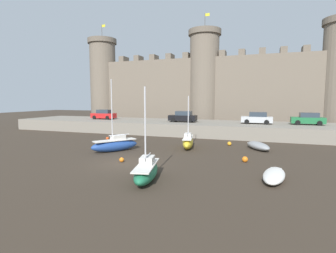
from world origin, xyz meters
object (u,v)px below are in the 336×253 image
(mooring_buoy_mid_mud, at_px, (122,160))
(car_quay_east, at_px, (257,118))
(sailboat_foreground_centre, at_px, (146,171))
(mooring_buoy_near_shore, at_px, (229,144))
(sailboat_foreground_left, at_px, (188,142))
(car_quay_west, at_px, (183,117))
(mooring_buoy_near_channel, at_px, (107,138))
(rowboat_near_channel_right, at_px, (258,146))
(car_quay_centre_west, at_px, (308,119))
(car_quay_centre_east, at_px, (104,115))
(rowboat_midflat_centre, at_px, (274,175))
(sailboat_midflat_left, at_px, (115,144))
(mooring_buoy_off_centre, at_px, (245,159))

(mooring_buoy_mid_mud, xyz_separation_m, car_quay_east, (10.16, 19.56, 2.30))
(sailboat_foreground_centre, height_order, mooring_buoy_near_shore, sailboat_foreground_centre)
(sailboat_foreground_left, relative_size, car_quay_west, 1.33)
(mooring_buoy_mid_mud, relative_size, car_quay_west, 0.09)
(mooring_buoy_near_channel, xyz_separation_m, mooring_buoy_near_shore, (14.90, 1.03, 0.03))
(rowboat_near_channel_right, bearing_deg, car_quay_centre_west, 61.06)
(car_quay_centre_west, bearing_deg, car_quay_east, -172.96)
(car_quay_west, height_order, car_quay_centre_east, same)
(mooring_buoy_near_channel, xyz_separation_m, car_quay_west, (7.16, 9.30, 2.30))
(sailboat_foreground_left, distance_m, rowboat_midflat_centre, 11.80)
(rowboat_midflat_centre, bearing_deg, sailboat_midflat_left, 161.84)
(sailboat_midflat_left, bearing_deg, car_quay_centre_east, 126.15)
(car_quay_east, xyz_separation_m, car_quay_west, (-10.46, -0.62, 0.00))
(mooring_buoy_near_shore, height_order, car_quay_centre_west, car_quay_centre_west)
(mooring_buoy_mid_mud, height_order, car_quay_centre_east, car_quay_centre_east)
(sailboat_foreground_left, height_order, sailboat_foreground_centre, sailboat_foreground_centre)
(car_quay_centre_west, relative_size, car_quay_west, 1.00)
(mooring_buoy_off_centre, bearing_deg, sailboat_foreground_centre, -128.41)
(mooring_buoy_off_centre, bearing_deg, car_quay_west, 122.12)
(sailboat_midflat_left, bearing_deg, mooring_buoy_mid_mud, -52.85)
(mooring_buoy_near_channel, bearing_deg, car_quay_east, 29.40)
(mooring_buoy_near_channel, relative_size, car_quay_centre_east, 0.09)
(mooring_buoy_off_centre, bearing_deg, sailboat_foreground_left, 143.94)
(sailboat_foreground_left, height_order, mooring_buoy_off_centre, sailboat_foreground_left)
(mooring_buoy_near_shore, height_order, mooring_buoy_off_centre, mooring_buoy_off_centre)
(mooring_buoy_near_channel, bearing_deg, sailboat_midflat_left, -51.95)
(rowboat_near_channel_right, bearing_deg, car_quay_east, 91.66)
(mooring_buoy_off_centre, bearing_deg, car_quay_centre_west, 67.46)
(sailboat_foreground_left, relative_size, car_quay_centre_east, 1.33)
(mooring_buoy_mid_mud, distance_m, mooring_buoy_off_centre, 10.07)
(sailboat_midflat_left, xyz_separation_m, car_quay_centre_west, (19.39, 16.62, 1.81))
(rowboat_midflat_centre, relative_size, car_quay_west, 0.97)
(car_quay_west, bearing_deg, mooring_buoy_near_shore, -46.88)
(car_quay_east, bearing_deg, mooring_buoy_mid_mud, -117.45)
(sailboat_foreground_left, xyz_separation_m, sailboat_midflat_left, (-6.34, -3.97, -0.01))
(rowboat_near_channel_right, xyz_separation_m, car_quay_west, (-10.75, 9.63, 2.08))
(rowboat_near_channel_right, relative_size, mooring_buoy_near_channel, 9.99)
(rowboat_near_channel_right, distance_m, rowboat_midflat_centre, 10.34)
(sailboat_midflat_left, relative_size, mooring_buoy_mid_mud, 18.18)
(sailboat_foreground_centre, bearing_deg, mooring_buoy_near_channel, 130.26)
(rowboat_near_channel_right, xyz_separation_m, car_quay_centre_east, (-24.96, 10.40, 2.08))
(car_quay_west, bearing_deg, sailboat_midflat_left, -99.44)
(mooring_buoy_near_channel, bearing_deg, car_quay_west, 52.43)
(sailboat_foreground_left, relative_size, mooring_buoy_off_centre, 11.50)
(car_quay_east, bearing_deg, car_quay_centre_west, 7.04)
(car_quay_west, bearing_deg, car_quay_east, 3.38)
(sailboat_foreground_left, bearing_deg, mooring_buoy_mid_mud, -114.54)
(mooring_buoy_near_shore, bearing_deg, car_quay_west, 133.12)
(car_quay_centre_east, bearing_deg, car_quay_east, -0.36)
(sailboat_foreground_left, xyz_separation_m, car_quay_east, (6.65, 11.86, 1.81))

